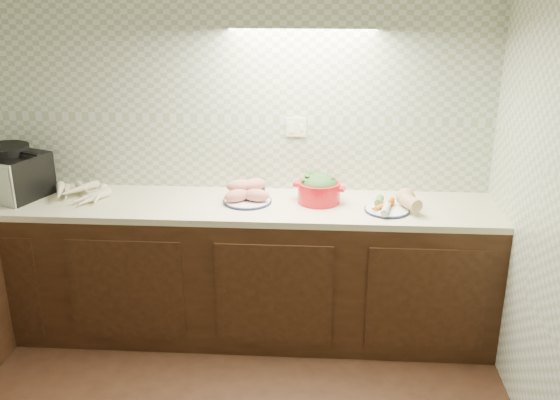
# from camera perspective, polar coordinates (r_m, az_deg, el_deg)

# --- Properties ---
(room) EXTENTS (3.60, 3.60, 2.60)m
(room) POSITION_cam_1_polar(r_m,az_deg,el_deg) (2.30, -14.24, 3.83)
(room) COLOR black
(room) RESTS_ON ground
(counter) EXTENTS (3.60, 3.60, 0.90)m
(counter) POSITION_cam_1_polar(r_m,az_deg,el_deg) (3.59, -19.94, -11.32)
(counter) COLOR black
(counter) RESTS_ON ground
(toaster_oven) EXTENTS (0.56, 0.49, 0.33)m
(toaster_oven) POSITION_cam_1_polar(r_m,az_deg,el_deg) (4.32, -23.68, 2.31)
(toaster_oven) COLOR black
(toaster_oven) RESTS_ON counter
(parsnip_pile) EXTENTS (0.50, 0.43, 0.09)m
(parsnip_pile) POSITION_cam_1_polar(r_m,az_deg,el_deg) (4.12, -17.83, 0.59)
(parsnip_pile) COLOR beige
(parsnip_pile) RESTS_ON counter
(sweet_potato_plate) EXTENTS (0.30, 0.30, 0.14)m
(sweet_potato_plate) POSITION_cam_1_polar(r_m,az_deg,el_deg) (3.88, -3.05, 0.59)
(sweet_potato_plate) COLOR #141939
(sweet_potato_plate) RESTS_ON counter
(onion_bowl) EXTENTS (0.14, 0.14, 0.10)m
(onion_bowl) POSITION_cam_1_polar(r_m,az_deg,el_deg) (3.98, -2.37, 0.90)
(onion_bowl) COLOR black
(onion_bowl) RESTS_ON counter
(dutch_oven) EXTENTS (0.33, 0.33, 0.18)m
(dutch_oven) POSITION_cam_1_polar(r_m,az_deg,el_deg) (3.86, 3.58, 1.05)
(dutch_oven) COLOR red
(dutch_oven) RESTS_ON counter
(veg_plate) EXTENTS (0.34, 0.34, 0.13)m
(veg_plate) POSITION_cam_1_polar(r_m,az_deg,el_deg) (3.81, 10.55, -0.23)
(veg_plate) COLOR #141939
(veg_plate) RESTS_ON counter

